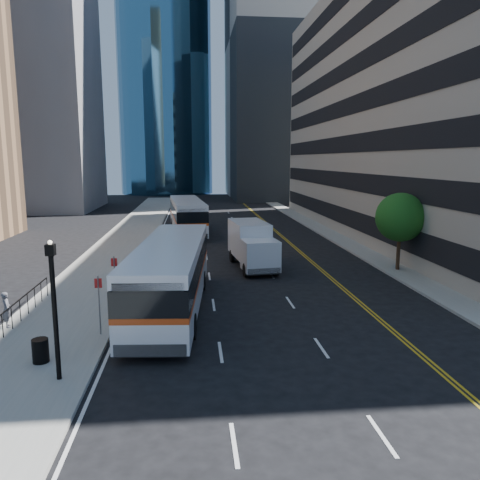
% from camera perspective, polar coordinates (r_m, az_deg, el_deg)
% --- Properties ---
extents(ground, '(160.00, 160.00, 0.00)m').
position_cam_1_polar(ground, '(22.78, 5.93, -9.12)').
color(ground, black).
rests_on(ground, ground).
extents(sidewalk_west, '(5.00, 90.00, 0.15)m').
position_cam_1_polar(sidewalk_west, '(47.05, -13.07, 0.61)').
color(sidewalk_west, gray).
rests_on(sidewalk_west, ground).
extents(sidewalk_east, '(2.00, 90.00, 0.15)m').
position_cam_1_polar(sidewalk_east, '(48.57, 10.39, 0.99)').
color(sidewalk_east, gray).
rests_on(sidewalk_east, ground).
extents(office_tower_north, '(30.00, 28.00, 60.00)m').
position_cam_1_polar(office_tower_north, '(98.41, 8.24, 22.97)').
color(office_tower_north, gray).
rests_on(office_tower_north, ground).
extents(glass_tower, '(20.00, 20.00, 80.00)m').
position_cam_1_polar(glass_tower, '(111.14, -9.38, 26.72)').
color(glass_tower, '#326386').
rests_on(glass_tower, ground).
extents(midrise_west, '(18.00, 18.00, 35.00)m').
position_cam_1_polar(midrise_west, '(77.46, -24.47, 16.45)').
color(midrise_west, gray).
rests_on(midrise_west, ground).
extents(street_tree, '(3.20, 3.20, 5.10)m').
position_cam_1_polar(street_tree, '(32.28, 18.96, 2.63)').
color(street_tree, '#332114').
rests_on(street_tree, sidewalk_east).
extents(lamp_post, '(0.28, 0.28, 4.56)m').
position_cam_1_polar(lamp_post, '(16.43, -21.71, -7.32)').
color(lamp_post, black).
rests_on(lamp_post, sidewalk_west).
extents(bus_front, '(3.86, 13.26, 3.37)m').
position_cam_1_polar(bus_front, '(23.24, -8.36, -4.06)').
color(bus_front, white).
rests_on(bus_front, ground).
extents(bus_rear, '(3.96, 13.18, 3.35)m').
position_cam_1_polar(bus_rear, '(47.90, -6.45, 3.08)').
color(bus_rear, white).
rests_on(bus_rear, ground).
extents(box_truck, '(2.88, 6.65, 3.09)m').
position_cam_1_polar(box_truck, '(32.01, 1.46, -0.53)').
color(box_truck, silver).
rests_on(box_truck, ground).
extents(trash_can, '(0.76, 0.76, 0.87)m').
position_cam_1_polar(trash_can, '(18.69, -23.15, -12.29)').
color(trash_can, black).
rests_on(trash_can, sidewalk_west).
extents(pedestrian, '(0.58, 0.68, 1.58)m').
position_cam_1_polar(pedestrian, '(22.87, -26.57, -7.59)').
color(pedestrian, '#4F4F55').
rests_on(pedestrian, sidewalk_west).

